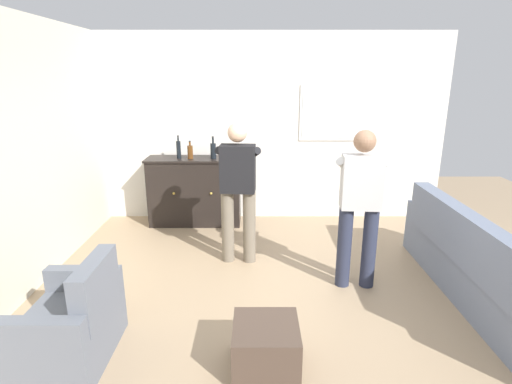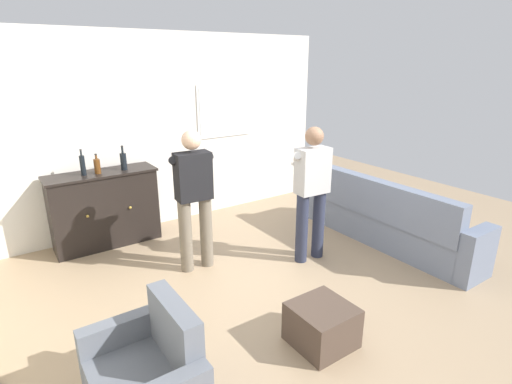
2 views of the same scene
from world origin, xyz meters
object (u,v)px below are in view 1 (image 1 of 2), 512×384
at_px(couch, 473,267).
at_px(bottle_liquor_amber, 177,149).
at_px(bottle_spirits_clear, 212,150).
at_px(bottle_wine_green, 189,152).
at_px(person_standing_left, 237,187).
at_px(person_standing_right, 359,202).
at_px(armchair, 71,326).
at_px(sideboard_cabinet, 194,191).
at_px(ottoman, 265,347).

distance_m(couch, bottle_liquor_amber, 4.02).
bearing_deg(bottle_spirits_clear, bottle_wine_green, 178.91).
xyz_separation_m(bottle_spirits_clear, person_standing_left, (0.41, -1.23, -0.20)).
height_order(couch, person_standing_left, person_standing_left).
xyz_separation_m(person_standing_left, person_standing_right, (1.27, -0.60, 0.00)).
height_order(bottle_wine_green, bottle_spirits_clear, bottle_spirits_clear).
distance_m(bottle_wine_green, bottle_spirits_clear, 0.34).
bearing_deg(armchair, sideboard_cabinet, 79.98).
distance_m(sideboard_cabinet, person_standing_right, 2.76).
bearing_deg(person_standing_left, armchair, -125.30).
bearing_deg(sideboard_cabinet, person_standing_right, -43.34).
xyz_separation_m(sideboard_cabinet, person_standing_left, (0.71, -1.28, 0.43)).
bearing_deg(bottle_liquor_amber, sideboard_cabinet, 7.59).
bearing_deg(bottle_liquor_amber, couch, -32.68).
relative_size(couch, person_standing_left, 1.55).
height_order(sideboard_cabinet, person_standing_right, person_standing_right).
height_order(bottle_spirits_clear, person_standing_left, person_standing_left).
distance_m(sideboard_cabinet, bottle_liquor_amber, 0.67).
relative_size(armchair, bottle_spirits_clear, 2.71).
relative_size(armchair, bottle_liquor_amber, 2.63).
bearing_deg(ottoman, couch, 25.38).
distance_m(couch, armchair, 3.75).
relative_size(couch, bottle_wine_green, 10.00).
bearing_deg(bottle_liquor_amber, person_standing_right, -40.12).
distance_m(sideboard_cabinet, bottle_spirits_clear, 0.70).
distance_m(bottle_wine_green, person_standing_left, 1.45).
height_order(sideboard_cabinet, bottle_wine_green, bottle_wine_green).
relative_size(armchair, bottle_wine_green, 3.40).
xyz_separation_m(armchair, bottle_wine_green, (0.50, 2.99, 0.83)).
distance_m(armchair, person_standing_right, 2.85).
relative_size(sideboard_cabinet, bottle_spirits_clear, 4.27).
bearing_deg(person_standing_left, bottle_spirits_clear, 108.53).
xyz_separation_m(sideboard_cabinet, ottoman, (1.00, -3.15, -0.32)).
distance_m(bottle_liquor_amber, bottle_spirits_clear, 0.51).
bearing_deg(sideboard_cabinet, ottoman, -72.48).
height_order(bottle_wine_green, person_standing_right, person_standing_right).
relative_size(couch, person_standing_right, 1.55).
bearing_deg(bottle_liquor_amber, bottle_spirits_clear, -2.29).
relative_size(sideboard_cabinet, person_standing_left, 0.83).
bearing_deg(bottle_wine_green, sideboard_cabinet, 48.35).
xyz_separation_m(bottle_wine_green, person_standing_left, (0.75, -1.23, -0.18)).
bearing_deg(ottoman, bottle_liquor_amber, 111.01).
xyz_separation_m(couch, bottle_liquor_amber, (-3.31, 2.12, 0.80)).
height_order(bottle_liquor_amber, person_standing_right, person_standing_right).
bearing_deg(armchair, bottle_liquor_amber, 83.72).
relative_size(ottoman, person_standing_right, 0.30).
bearing_deg(bottle_liquor_amber, bottle_wine_green, -4.67).
height_order(armchair, bottle_liquor_amber, bottle_liquor_amber).
relative_size(bottle_liquor_amber, ottoman, 0.67).
height_order(bottle_liquor_amber, ottoman, bottle_liquor_amber).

